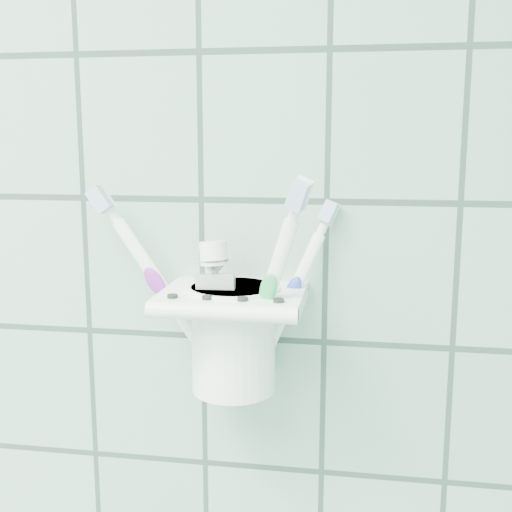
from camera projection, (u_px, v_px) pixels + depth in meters
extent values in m
cube|color=white|center=(240.00, 299.00, 0.63)|extent=(0.05, 0.02, 0.04)
cube|color=white|center=(233.00, 298.00, 0.59)|extent=(0.13, 0.10, 0.01)
cylinder|color=white|center=(221.00, 313.00, 0.55)|extent=(0.13, 0.01, 0.01)
cylinder|color=black|center=(172.00, 297.00, 0.57)|extent=(0.01, 0.01, 0.00)
cylinder|color=black|center=(207.00, 298.00, 0.56)|extent=(0.01, 0.01, 0.00)
cylinder|color=black|center=(243.00, 300.00, 0.56)|extent=(0.01, 0.01, 0.00)
cylinder|color=black|center=(279.00, 301.00, 0.55)|extent=(0.01, 0.01, 0.00)
cylinder|color=white|center=(233.00, 338.00, 0.61)|extent=(0.08, 0.08, 0.10)
cylinder|color=white|center=(233.00, 289.00, 0.60)|extent=(0.09, 0.09, 0.01)
cylinder|color=black|center=(233.00, 288.00, 0.60)|extent=(0.07, 0.07, 0.00)
cylinder|color=white|center=(221.00, 285.00, 0.60)|extent=(0.12, 0.02, 0.16)
cylinder|color=white|center=(220.00, 178.00, 0.59)|extent=(0.02, 0.01, 0.03)
cube|color=silver|center=(218.00, 161.00, 0.58)|extent=(0.03, 0.01, 0.03)
cube|color=white|center=(220.00, 161.00, 0.58)|extent=(0.03, 0.01, 0.03)
ellipsoid|color=purple|center=(219.00, 264.00, 0.59)|extent=(0.03, 0.01, 0.03)
cylinder|color=white|center=(253.00, 303.00, 0.59)|extent=(0.07, 0.05, 0.14)
cylinder|color=white|center=(253.00, 211.00, 0.58)|extent=(0.02, 0.01, 0.02)
cube|color=silver|center=(251.00, 197.00, 0.57)|extent=(0.02, 0.02, 0.02)
cube|color=white|center=(253.00, 196.00, 0.58)|extent=(0.02, 0.01, 0.03)
ellipsoid|color=#1E38A5|center=(252.00, 285.00, 0.59)|extent=(0.02, 0.01, 0.03)
cylinder|color=white|center=(241.00, 289.00, 0.60)|extent=(0.07, 0.07, 0.17)
cylinder|color=white|center=(241.00, 183.00, 0.58)|extent=(0.02, 0.02, 0.03)
cube|color=silver|center=(239.00, 167.00, 0.57)|extent=(0.02, 0.02, 0.03)
cube|color=white|center=(241.00, 167.00, 0.58)|extent=(0.02, 0.02, 0.03)
ellipsoid|color=green|center=(240.00, 268.00, 0.59)|extent=(0.02, 0.02, 0.03)
cube|color=silver|center=(221.00, 330.00, 0.59)|extent=(0.04, 0.02, 0.11)
cube|color=silver|center=(222.00, 382.00, 0.60)|extent=(0.04, 0.01, 0.01)
cone|color=silver|center=(221.00, 270.00, 0.58)|extent=(0.03, 0.03, 0.02)
cylinder|color=white|center=(221.00, 255.00, 0.57)|extent=(0.03, 0.03, 0.03)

